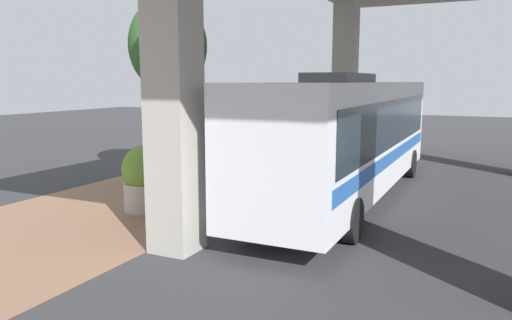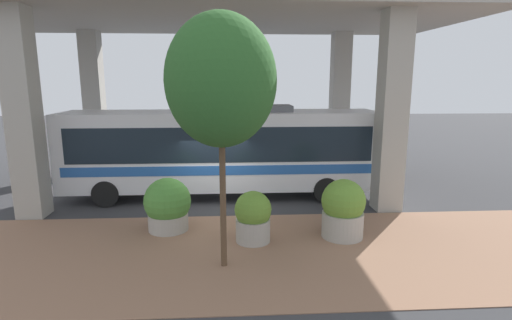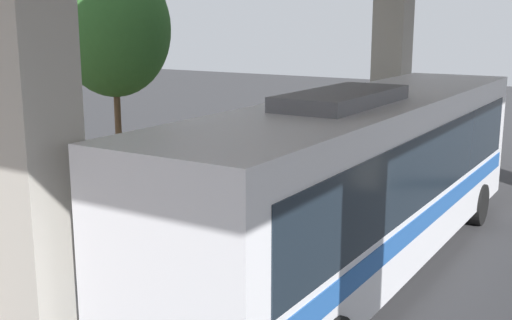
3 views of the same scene
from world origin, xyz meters
name	(u,v)px [view 1 (image 1 of 3)]	position (x,y,z in m)	size (l,w,h in m)	color
ground_plane	(275,189)	(0.00, 0.00, 0.00)	(80.00, 80.00, 0.00)	#38383A
sidewalk_strip	(196,181)	(-3.00, 0.00, 0.01)	(6.00, 40.00, 0.02)	#936B51
bus	(351,132)	(2.51, -0.24, 2.00)	(2.57, 12.34, 3.69)	silver
fire_hydrant	(237,178)	(-0.69, -1.30, 0.53)	(0.52, 0.25, 1.06)	gold
planter_front	(147,179)	(-2.06, -3.95, 0.88)	(1.31, 1.31, 1.80)	#ADA89E
planter_middle	(260,157)	(-1.17, 1.38, 0.81)	(1.46, 1.46, 1.69)	#ADA89E
planter_back	(195,167)	(-2.23, -1.24, 0.76)	(1.08, 1.08, 1.53)	#ADA89E
street_tree_near	(168,46)	(-3.74, -0.42, 4.66)	(2.62, 2.62, 6.24)	brown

